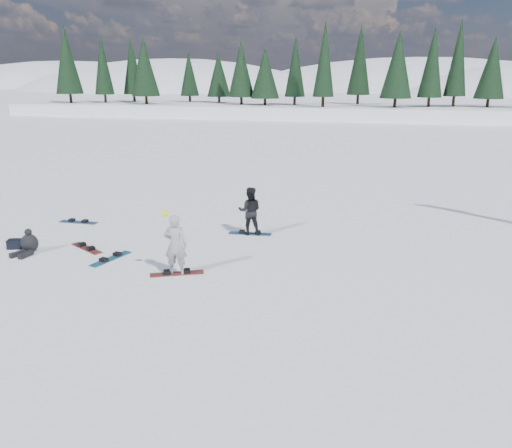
{
  "coord_description": "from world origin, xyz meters",
  "views": [
    {
      "loc": [
        4.04,
        -13.1,
        5.39
      ],
      "look_at": [
        0.85,
        0.82,
        1.1
      ],
      "focal_mm": 35.0,
      "sensor_mm": 36.0,
      "label": 1
    }
  ],
  "objects": [
    {
      "name": "snowboarder_woman",
      "position": [
        -1.04,
        -0.9,
        0.88
      ],
      "size": [
        0.68,
        0.48,
        1.89
      ],
      "rotation": [
        0.0,
        0.0,
        3.25
      ],
      "color": "#9E9FA3",
      "rests_on": "ground"
    },
    {
      "name": "snowboard_man",
      "position": [
        0.1,
        3.14,
        0.01
      ],
      "size": [
        1.52,
        0.38,
        0.03
      ],
      "primitive_type": "cube",
      "rotation": [
        0.0,
        0.0,
        0.07
      ],
      "color": "#194E8D",
      "rests_on": "ground"
    },
    {
      "name": "ground",
      "position": [
        0.0,
        0.0,
        0.0
      ],
      "size": [
        420.0,
        420.0,
        0.0
      ],
      "primitive_type": "plane",
      "color": "white",
      "rests_on": "ground"
    },
    {
      "name": "gear_bag",
      "position": [
        -6.93,
        -0.01,
        0.15
      ],
      "size": [
        0.52,
        0.42,
        0.3
      ],
      "primitive_type": "cube",
      "rotation": [
        0.0,
        0.0,
        0.3
      ],
      "color": "black",
      "rests_on": "ground"
    },
    {
      "name": "alpine_backdrop",
      "position": [
        -11.72,
        189.17,
        -13.97
      ],
      "size": [
        412.5,
        227.0,
        53.2
      ],
      "color": "white",
      "rests_on": "ground"
    },
    {
      "name": "snowboard_loose_c",
      "position": [
        -6.58,
        3.07,
        0.01
      ],
      "size": [
        1.5,
        0.28,
        0.03
      ],
      "primitive_type": "cube",
      "rotation": [
        0.0,
        0.0,
        0.0
      ],
      "color": "navy",
      "rests_on": "ground"
    },
    {
      "name": "snowboard_woman",
      "position": [
        -1.04,
        -0.9,
        0.01
      ],
      "size": [
        1.49,
        0.85,
        0.03
      ],
      "primitive_type": "cube",
      "rotation": [
        0.0,
        0.0,
        0.4
      ],
      "color": "maroon",
      "rests_on": "ground"
    },
    {
      "name": "snowboard_loose_b",
      "position": [
        -4.69,
        0.47,
        0.01
      ],
      "size": [
        1.44,
        0.99,
        0.03
      ],
      "primitive_type": "cube",
      "rotation": [
        0.0,
        0.0,
        -0.52
      ],
      "color": "maroon",
      "rests_on": "ground"
    },
    {
      "name": "seated_rider",
      "position": [
        -6.23,
        -0.26,
        0.3
      ],
      "size": [
        0.67,
        0.98,
        0.78
      ],
      "rotation": [
        0.0,
        0.0,
        -0.29
      ],
      "color": "black",
      "rests_on": "ground"
    },
    {
      "name": "snowboard_loose_a",
      "position": [
        -3.45,
        -0.23,
        0.01
      ],
      "size": [
        0.71,
        1.52,
        0.03
      ],
      "primitive_type": "cube",
      "rotation": [
        0.0,
        0.0,
        1.27
      ],
      "color": "#19638E",
      "rests_on": "ground"
    },
    {
      "name": "snowboarder_man",
      "position": [
        0.1,
        3.14,
        0.84
      ],
      "size": [
        0.92,
        0.77,
        1.69
      ],
      "primitive_type": "imported",
      "rotation": [
        0.0,
        0.0,
        3.31
      ],
      "color": "black",
      "rests_on": "ground"
    }
  ]
}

